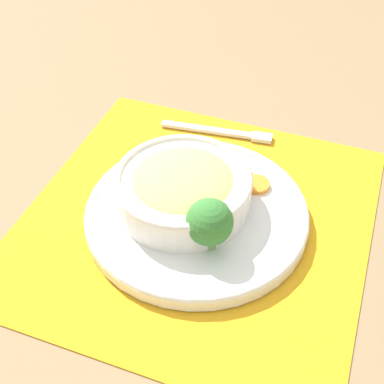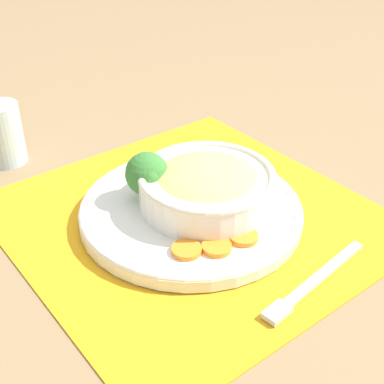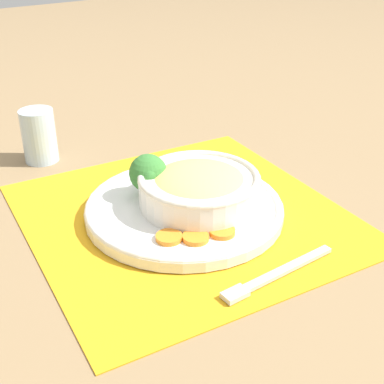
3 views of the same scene
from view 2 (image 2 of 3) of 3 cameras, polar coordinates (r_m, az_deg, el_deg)
name	(u,v)px [view 2 (image 2 of 3)]	position (r m, az deg, el deg)	size (l,w,h in m)	color
ground_plane	(191,219)	(0.74, -0.12, -2.86)	(4.00, 4.00, 0.00)	#8C704C
placemat	(191,217)	(0.73, -0.12, -2.73)	(0.51, 0.50, 0.00)	orange
plate	(191,209)	(0.73, -0.12, -1.88)	(0.30, 0.30, 0.02)	white
bowl	(207,185)	(0.71, 1.60, 0.75)	(0.18, 0.18, 0.06)	silver
broccoli_floret	(147,174)	(0.72, -4.82, 1.90)	(0.06, 0.06, 0.07)	#759E51
carrot_slice_near	(187,250)	(0.64, -0.58, -6.19)	(0.04, 0.04, 0.01)	orange
carrot_slice_middle	(217,247)	(0.65, 2.65, -5.90)	(0.04, 0.04, 0.01)	orange
carrot_slice_far	(242,238)	(0.66, 5.33, -4.90)	(0.04, 0.04, 0.01)	orange
water_glass	(4,137)	(0.90, -19.46, 5.56)	(0.06, 0.06, 0.10)	silver
fork	(307,287)	(0.63, 12.21, -9.88)	(0.02, 0.18, 0.01)	silver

